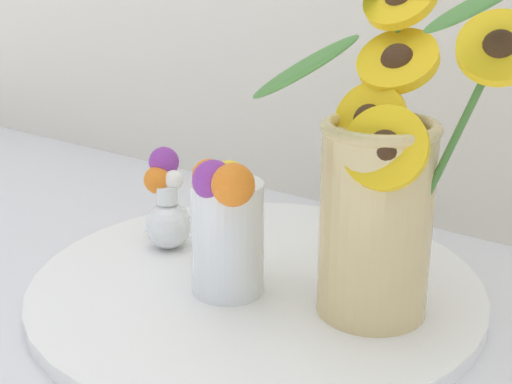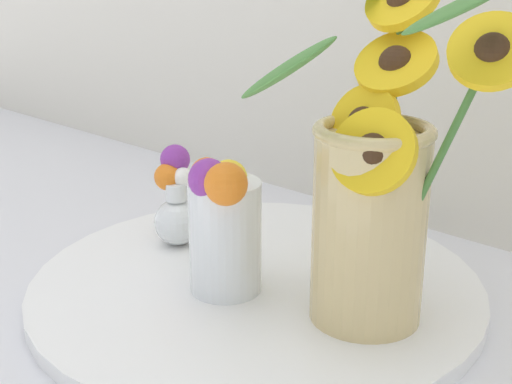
# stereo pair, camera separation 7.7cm
# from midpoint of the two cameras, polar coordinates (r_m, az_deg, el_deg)

# --- Properties ---
(ground_plane) EXTENTS (6.00, 6.00, 0.00)m
(ground_plane) POSITION_cam_midpoint_polar(r_m,az_deg,el_deg) (0.76, 1.00, -10.22)
(ground_plane) COLOR silver
(serving_tray) EXTENTS (0.51, 0.51, 0.02)m
(serving_tray) POSITION_cam_midpoint_polar(r_m,az_deg,el_deg) (0.81, 2.73, -7.57)
(serving_tray) COLOR white
(serving_tray) RESTS_ON ground_plane
(mason_jar_sunflowers) EXTENTS (0.28, 0.26, 0.36)m
(mason_jar_sunflowers) POSITION_cam_midpoint_polar(r_m,az_deg,el_deg) (0.69, 12.39, 0.28)
(mason_jar_sunflowers) COLOR #D1B77A
(mason_jar_sunflowers) RESTS_ON serving_tray
(vase_small_center) EXTENTS (0.09, 0.09, 0.16)m
(vase_small_center) POSITION_cam_midpoint_polar(r_m,az_deg,el_deg) (0.75, 0.26, -2.42)
(vase_small_center) COLOR white
(vase_small_center) RESTS_ON serving_tray
(vase_bulb_right) EXTENTS (0.07, 0.06, 0.12)m
(vase_bulb_right) POSITION_cam_midpoint_polar(r_m,az_deg,el_deg) (0.89, -3.95, -0.67)
(vase_bulb_right) COLOR white
(vase_bulb_right) RESTS_ON serving_tray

